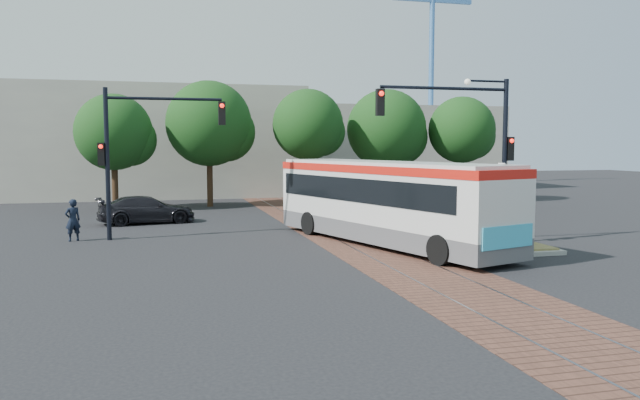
{
  "coord_description": "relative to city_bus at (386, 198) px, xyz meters",
  "views": [
    {
      "loc": [
        -7.59,
        -21.84,
        3.74
      ],
      "look_at": [
        -1.43,
        1.8,
        1.6
      ],
      "focal_mm": 35.0,
      "sensor_mm": 36.0,
      "label": 1
    }
  ],
  "objects": [
    {
      "name": "ground",
      "position": [
        -0.72,
        -0.2,
        -1.75
      ],
      "size": [
        120.0,
        120.0,
        0.0
      ],
      "primitive_type": "plane",
      "color": "black",
      "rests_on": "ground"
    },
    {
      "name": "trackbed",
      "position": [
        -0.72,
        3.8,
        -1.74
      ],
      "size": [
        3.6,
        40.0,
        0.02
      ],
      "color": "brown",
      "rests_on": "ground"
    },
    {
      "name": "tree_row",
      "position": [
        0.49,
        16.22,
        3.1
      ],
      "size": [
        26.4,
        5.6,
        7.67
      ],
      "color": "#382314",
      "rests_on": "ground"
    },
    {
      "name": "warehouses",
      "position": [
        -1.25,
        28.55,
        2.07
      ],
      "size": [
        40.0,
        13.0,
        8.0
      ],
      "color": "#ADA899",
      "rests_on": "ground"
    },
    {
      "name": "crane",
      "position": [
        17.28,
        33.8,
        9.13
      ],
      "size": [
        8.0,
        0.5,
        18.0
      ],
      "color": "#3F72B2",
      "rests_on": "ground"
    },
    {
      "name": "city_bus",
      "position": [
        0.0,
        0.0,
        0.0
      ],
      "size": [
        5.87,
        11.9,
        3.14
      ],
      "rotation": [
        0.0,
        0.0,
        0.3
      ],
      "color": "#4E4E51",
      "rests_on": "ground"
    },
    {
      "name": "traffic_island",
      "position": [
        4.1,
        -1.1,
        -1.42
      ],
      "size": [
        2.2,
        5.2,
        1.13
      ],
      "color": "gray",
      "rests_on": "ground"
    },
    {
      "name": "signal_pole_main",
      "position": [
        3.14,
        -1.01,
        2.41
      ],
      "size": [
        5.49,
        0.46,
        6.0
      ],
      "color": "black",
      "rests_on": "ground"
    },
    {
      "name": "signal_pole_left",
      "position": [
        -9.09,
        3.8,
        2.12
      ],
      "size": [
        4.99,
        0.34,
        6.0
      ],
      "color": "black",
      "rests_on": "ground"
    },
    {
      "name": "officer",
      "position": [
        -11.57,
        3.84,
        -0.92
      ],
      "size": [
        0.72,
        0.63,
        1.66
      ],
      "primitive_type": "imported",
      "rotation": [
        0.0,
        0.0,
        3.61
      ],
      "color": "black",
      "rests_on": "ground"
    },
    {
      "name": "parked_car",
      "position": [
        -8.87,
        8.92,
        -1.09
      ],
      "size": [
        4.82,
        2.63,
        1.32
      ],
      "primitive_type": "imported",
      "rotation": [
        0.0,
        0.0,
        1.75
      ],
      "color": "black",
      "rests_on": "ground"
    }
  ]
}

